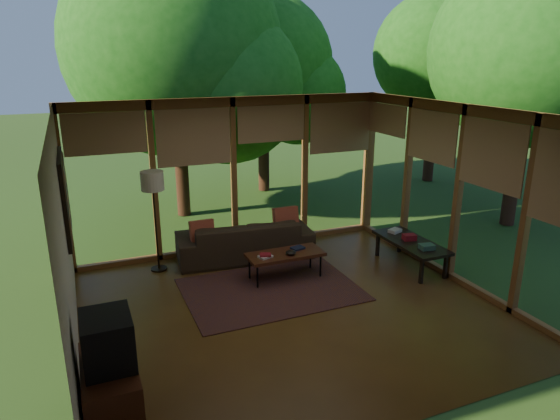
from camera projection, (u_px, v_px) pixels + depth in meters
name	position (u px, v px, depth m)	size (l,w,h in m)	color
floor	(291.00, 309.00, 6.92)	(5.50, 5.50, 0.00)	brown
ceiling	(293.00, 112.00, 6.12)	(5.50, 5.50, 0.00)	silver
wall_left	(65.00, 246.00, 5.50)	(0.04, 5.00, 2.70)	beige
wall_front	(409.00, 299.00, 4.32)	(5.50, 0.04, 2.70)	beige
window_wall_back	(234.00, 176.00, 8.72)	(5.50, 0.12, 2.70)	brown
window_wall_right	(458.00, 195.00, 7.53)	(0.12, 5.00, 2.70)	brown
exterior_lawn	(411.00, 159.00, 16.92)	(40.00, 40.00, 0.00)	#2D4F1D
tree_nw	(174.00, 48.00, 10.02)	(4.40, 4.40, 5.71)	#3E2116
tree_ne	(262.00, 65.00, 12.17)	(3.48, 3.48, 4.87)	#3E2116
tree_se	(527.00, 51.00, 9.33)	(3.65, 3.65, 5.27)	#3E2116
tree_far	(432.00, 54.00, 12.95)	(3.07, 3.07, 4.93)	#3E2116
rug	(271.00, 289.00, 7.48)	(2.54, 1.80, 0.01)	brown
sofa	(245.00, 239.00, 8.58)	(2.30, 0.90, 0.67)	#34261A
pillow_left	(202.00, 233.00, 8.19)	(0.40, 0.13, 0.40)	maroon
pillow_right	(286.00, 220.00, 8.74)	(0.44, 0.15, 0.44)	maroon
ct_book_lower	(265.00, 257.00, 7.58)	(0.20, 0.15, 0.03)	beige
ct_book_upper	(265.00, 255.00, 7.57)	(0.17, 0.13, 0.03)	maroon
ct_book_side	(298.00, 248.00, 7.91)	(0.20, 0.15, 0.03)	black
ct_bowl	(291.00, 253.00, 7.67)	(0.16, 0.16, 0.07)	black
media_cabinet	(111.00, 391.00, 4.76)	(0.50, 1.00, 0.60)	#502515
television	(108.00, 341.00, 4.60)	(0.45, 0.55, 0.50)	black
console_book_a	(427.00, 247.00, 7.81)	(0.22, 0.16, 0.08)	#325847
console_book_b	(409.00, 237.00, 8.20)	(0.21, 0.15, 0.09)	maroon
console_book_c	(395.00, 231.00, 8.56)	(0.21, 0.15, 0.06)	beige
floor_lamp	(153.00, 187.00, 7.77)	(0.36, 0.36, 1.65)	black
coffee_table	(285.00, 255.00, 7.76)	(1.20, 0.50, 0.43)	#502515
side_console	(411.00, 243.00, 8.19)	(0.60, 1.40, 0.46)	black
wall_painting	(65.00, 197.00, 6.69)	(0.06, 1.35, 1.15)	black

